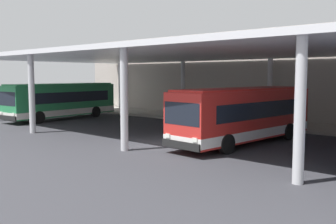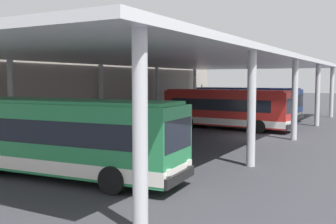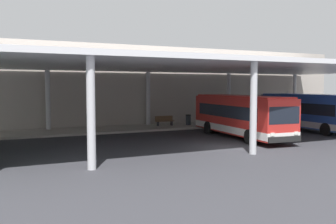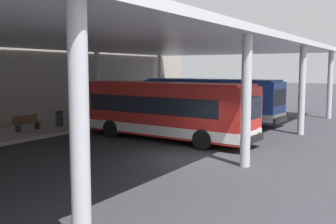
{
  "view_description": "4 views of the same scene",
  "coord_description": "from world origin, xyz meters",
  "px_view_note": "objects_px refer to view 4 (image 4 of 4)",
  "views": [
    {
      "loc": [
        14.72,
        -15.69,
        3.88
      ],
      "look_at": [
        -2.35,
        3.54,
        1.43
      ],
      "focal_mm": 41.05,
      "sensor_mm": 36.0,
      "label": 1
    },
    {
      "loc": [
        -27.0,
        -8.05,
        3.96
      ],
      "look_at": [
        -3.96,
        4.79,
        1.84
      ],
      "focal_mm": 42.98,
      "sensor_mm": 36.0,
      "label": 2
    },
    {
      "loc": [
        -13.09,
        -19.17,
        3.85
      ],
      "look_at": [
        -2.89,
        2.76,
        2.16
      ],
      "focal_mm": 39.06,
      "sensor_mm": 36.0,
      "label": 3
    },
    {
      "loc": [
        -14.97,
        -8.08,
        3.9
      ],
      "look_at": [
        2.9,
        2.91,
        1.63
      ],
      "focal_mm": 42.55,
      "sensor_mm": 36.0,
      "label": 4
    }
  ],
  "objects_px": {
    "bus_second_bay": "(164,110)",
    "banner_sign": "(163,91)",
    "trash_bin": "(59,118)",
    "bench_waiting": "(27,122)",
    "bus_middle_bay": "(211,100)"
  },
  "relations": [
    {
      "from": "bus_middle_bay",
      "to": "trash_bin",
      "type": "relative_size",
      "value": 10.87
    },
    {
      "from": "trash_bin",
      "to": "banner_sign",
      "type": "relative_size",
      "value": 0.31
    },
    {
      "from": "bus_second_bay",
      "to": "banner_sign",
      "type": "bearing_deg",
      "value": 32.61
    },
    {
      "from": "bus_second_bay",
      "to": "trash_bin",
      "type": "xyz_separation_m",
      "value": [
        -0.13,
        8.04,
        -0.98
      ]
    },
    {
      "from": "bus_middle_bay",
      "to": "banner_sign",
      "type": "xyz_separation_m",
      "value": [
        3.53,
        6.41,
        0.32
      ]
    },
    {
      "from": "bus_second_bay",
      "to": "bus_middle_bay",
      "type": "xyz_separation_m",
      "value": [
        8.01,
        0.98,
        0.0
      ]
    },
    {
      "from": "bus_second_bay",
      "to": "bench_waiting",
      "type": "relative_size",
      "value": 5.94
    },
    {
      "from": "bench_waiting",
      "to": "banner_sign",
      "type": "xyz_separation_m",
      "value": [
        14.08,
        -0.88,
        1.32
      ]
    },
    {
      "from": "banner_sign",
      "to": "trash_bin",
      "type": "bearing_deg",
      "value": 176.8
    },
    {
      "from": "bus_second_bay",
      "to": "bench_waiting",
      "type": "height_order",
      "value": "bus_second_bay"
    },
    {
      "from": "bus_middle_bay",
      "to": "bus_second_bay",
      "type": "bearing_deg",
      "value": -173.05
    },
    {
      "from": "bench_waiting",
      "to": "banner_sign",
      "type": "bearing_deg",
      "value": -3.56
    },
    {
      "from": "trash_bin",
      "to": "banner_sign",
      "type": "height_order",
      "value": "banner_sign"
    },
    {
      "from": "bus_middle_bay",
      "to": "trash_bin",
      "type": "xyz_separation_m",
      "value": [
        -8.15,
        7.06,
        -0.98
      ]
    },
    {
      "from": "bus_middle_bay",
      "to": "banner_sign",
      "type": "relative_size",
      "value": 3.33
    }
  ]
}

